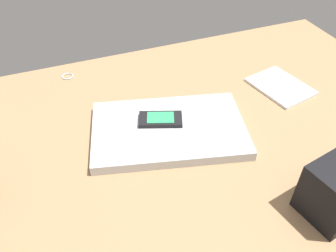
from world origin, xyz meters
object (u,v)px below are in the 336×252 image
at_px(laptop_closed, 168,129).
at_px(key_ring, 68,76).
at_px(notepad, 280,86).
at_px(cell_phone_on_laptop, 161,119).

bearing_deg(laptop_closed, key_ring, -46.17).
bearing_deg(laptop_closed, notepad, -156.54).
bearing_deg(key_ring, cell_phone_on_laptop, 119.57).
height_order(notepad, key_ring, notepad).
distance_m(laptop_closed, notepad, 0.36).
bearing_deg(key_ring, notepad, 153.83).
distance_m(cell_phone_on_laptop, notepad, 0.37).
bearing_deg(laptop_closed, cell_phone_on_laptop, -43.40).
bearing_deg(cell_phone_on_laptop, key_ring, -60.43).
height_order(laptop_closed, cell_phone_on_laptop, cell_phone_on_laptop).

